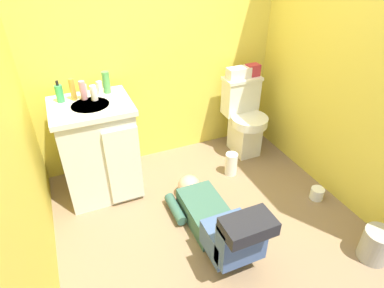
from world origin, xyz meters
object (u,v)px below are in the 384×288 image
object	(u,v)px
bottle_clear	(100,88)
faucet	(86,90)
vanity_cabinet	(99,149)
toiletry_bag	(253,70)
soap_dispenser	(59,93)
bottle_pink	(83,90)
paper_towel_roll	(231,164)
toilet_paper_roll	(317,193)
tissue_box	(239,73)
bottle_green	(106,82)
toilet	(244,118)
trash_can	(376,245)
bottle_amber	(73,89)
bottle_white	(94,93)
person_plumber	(217,221)

from	to	relation	value
bottle_clear	faucet	bearing A→B (deg)	-177.37
vanity_cabinet	toiletry_bag	size ratio (longest dim) A/B	6.61
soap_dispenser	bottle_pink	distance (m)	0.17
paper_towel_roll	toilet_paper_roll	distance (m)	0.77
tissue_box	toilet_paper_roll	world-z (taller)	tissue_box
bottle_green	vanity_cabinet	bearing A→B (deg)	-135.90
toilet	soap_dispenser	bearing A→B (deg)	178.37
soap_dispenser	trash_can	xyz separation A→B (m)	(1.74, -1.57, -0.77)
vanity_cabinet	trash_can	world-z (taller)	vanity_cabinet
paper_towel_roll	bottle_green	bearing A→B (deg)	157.46
toiletry_bag	bottle_clear	world-z (taller)	bottle_clear
bottle_pink	bottle_green	xyz separation A→B (m)	(0.19, 0.05, 0.01)
bottle_amber	bottle_pink	distance (m)	0.07
tissue_box	vanity_cabinet	bearing A→B (deg)	-172.86
toilet	paper_towel_roll	bearing A→B (deg)	-133.20
vanity_cabinet	paper_towel_roll	size ratio (longest dim) A/B	3.81
bottle_pink	bottle_white	distance (m)	0.08
person_plumber	toiletry_bag	bearing A→B (deg)	49.88
bottle_clear	toilet	bearing A→B (deg)	-3.09
toilet_paper_roll	vanity_cabinet	bearing A→B (deg)	152.92
person_plumber	tissue_box	xyz separation A→B (m)	(0.73, 1.04, 0.62)
toilet	toilet_paper_roll	distance (m)	0.98
tissue_box	trash_can	size ratio (longest dim) A/B	0.92
bottle_amber	tissue_box	bearing A→B (deg)	1.94
toilet	trash_can	world-z (taller)	toilet
vanity_cabinet	toilet_paper_roll	xyz separation A→B (m)	(1.61, -0.82, -0.37)
tissue_box	bottle_green	distance (m)	1.21
faucet	trash_can	distance (m)	2.35
toilet	bottle_white	distance (m)	1.46
bottle_amber	paper_towel_roll	xyz separation A→B (m)	(1.21, -0.36, -0.80)
bottle_pink	bottle_white	bearing A→B (deg)	-32.28
paper_towel_roll	tissue_box	bearing A→B (deg)	58.12
bottle_white	vanity_cabinet	bearing A→B (deg)	-126.39
person_plumber	trash_can	bearing A→B (deg)	-32.15
faucet	person_plumber	bearing A→B (deg)	-57.95
tissue_box	faucet	bearing A→B (deg)	-178.96
toilet	person_plumber	world-z (taller)	toilet
vanity_cabinet	trash_can	bearing A→B (deg)	-43.06
person_plumber	bottle_green	distance (m)	1.35
tissue_box	toiletry_bag	xyz separation A→B (m)	(0.15, 0.00, 0.01)
person_plumber	toiletry_bag	world-z (taller)	toiletry_bag
toilet	faucet	distance (m)	1.50
faucet	toilet	bearing A→B (deg)	-2.66
vanity_cabinet	bottle_pink	xyz separation A→B (m)	(-0.03, 0.10, 0.47)
faucet	bottle_green	distance (m)	0.17
person_plumber	tissue_box	bearing A→B (deg)	55.04
toilet	trash_can	bearing A→B (deg)	-84.79
toiletry_bag	bottle_pink	size ratio (longest dim) A/B	0.86
bottle_white	soap_dispenser	bearing A→B (deg)	164.18
toiletry_bag	trash_can	bearing A→B (deg)	-88.78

